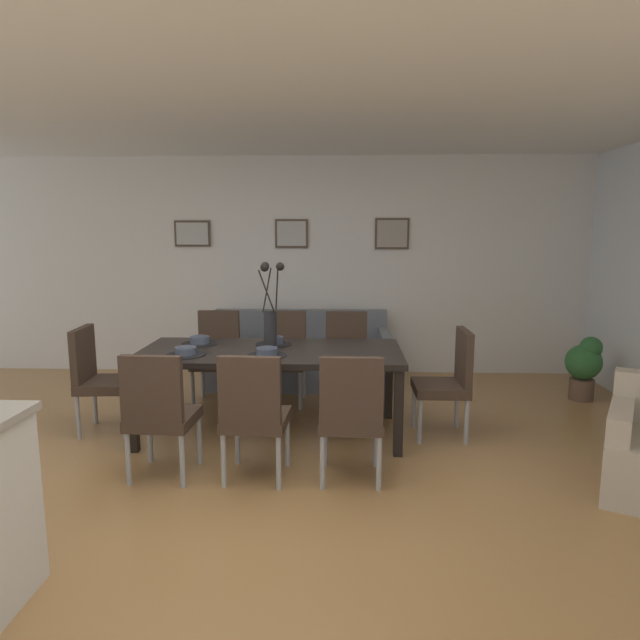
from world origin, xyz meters
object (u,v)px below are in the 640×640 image
Objects in this scene: dining_chair_head_east at (450,378)px; dining_chair_near_right at (217,352)px; dining_chair_head_west at (98,374)px; bowl_near_right at (200,339)px; potted_plant at (584,365)px; bowl_far_right at (274,340)px; framed_picture_left at (192,234)px; centerpiece_vase at (270,317)px; dining_chair_near_left at (159,410)px; dining_chair_mid_right at (346,353)px; dining_chair_far_left at (254,411)px; sofa at (299,359)px; dining_table at (271,357)px; framed_picture_center at (292,234)px; dining_chair_mid_left at (351,412)px; framed_picture_right at (392,234)px; bowl_near_left at (186,350)px; dining_chair_far_right at (284,352)px; bowl_far_left at (267,351)px.

dining_chair_near_right is at bearing 157.58° from dining_chair_head_east.
dining_chair_head_west reaches higher than bowl_near_right.
dining_chair_head_east is 1.37× the size of potted_plant.
dining_chair_head_west is at bearing -171.57° from bowl_far_right.
dining_chair_head_east is at bearing -37.65° from framed_picture_left.
bowl_far_right is (-0.00, 0.22, -0.24)m from centerpiece_vase.
dining_chair_near_right and dining_chair_head_west have the same top height.
potted_plant is at bearing 18.91° from centerpiece_vase.
dining_chair_head_east is 1.91m from potted_plant.
dining_chair_near_right is 1.23m from centerpiece_vase.
dining_chair_near_left is at bearing -47.25° from dining_chair_head_west.
dining_chair_mid_right is at bearing -0.51° from dining_chair_near_right.
framed_picture_left is at bearing 114.06° from dining_chair_near_right.
sofa is (0.12, 2.51, -0.23)m from dining_chair_far_left.
framed_picture_center is at bearing 90.00° from dining_table.
sofa is (-1.40, 1.60, -0.23)m from dining_chair_head_east.
dining_chair_head_east reaches higher than sofa.
framed_picture_left is at bearing 166.51° from potted_plant.
dining_chair_head_west is 2.35× the size of framed_picture_center.
bowl_far_right is (0.01, 1.13, 0.27)m from dining_chair_far_left.
dining_chair_mid_right is at bearing 134.28° from dining_chair_head_east.
dining_chair_far_left is 1.75m from dining_chair_head_west.
centerpiece_vase is (0.00, 0.00, 0.35)m from dining_table.
dining_chair_mid_left is 2.34m from dining_chair_head_west.
framed_picture_right is at bearing 57.38° from bowl_far_right.
dining_chair_near_left is 5.41× the size of bowl_near_right.
centerpiece_vase reaches higher than dining_chair_far_left.
bowl_near_right is (0.00, 0.45, 0.00)m from bowl_near_left.
dining_chair_head_west is at bearing -125.71° from framed_picture_center.
dining_chair_far_right is 1.36m from bowl_near_left.
dining_chair_far_left and dining_chair_mid_right have the same top height.
dining_chair_far_left is 2.13× the size of framed_picture_left.
dining_table is 2.39× the size of dining_chair_mid_left.
bowl_far_left is 0.42× the size of framed_picture_right.
framed_picture_left is (-0.53, 2.99, 1.18)m from dining_chair_near_left.
dining_chair_near_right is 2.50m from framed_picture_right.
dining_chair_far_left is 3.22m from framed_picture_center.
framed_picture_left reaches higher than centerpiece_vase.
bowl_near_left and bowl_far_left have the same top height.
dining_chair_mid_right is 1.49m from bowl_near_right.
sofa is (1.62, 1.61, -0.23)m from dining_chair_head_west.
framed_picture_center is (0.66, 1.87, 0.91)m from bowl_near_right.
dining_table is 1.13m from dining_chair_mid_left.
dining_table is 0.70m from bowl_near_right.
framed_picture_left is at bearing 121.89° from dining_chair_mid_left.
framed_picture_left is at bearing 142.35° from dining_chair_head_east.
dining_chair_far_left is at bearing -31.17° from dining_chair_head_west.
framed_picture_left reaches higher than dining_chair_far_right.
dining_chair_mid_left is (1.33, -1.80, 0.00)m from dining_chair_near_right.
framed_picture_left is at bearing 146.88° from dining_chair_mid_right.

